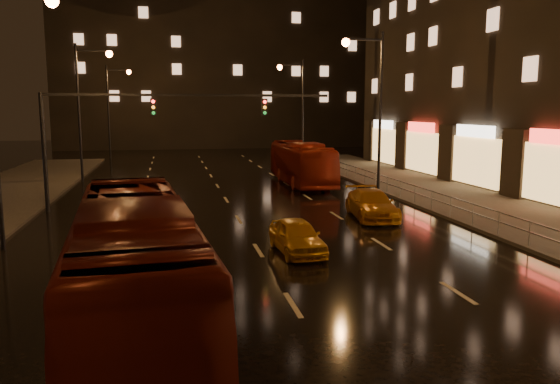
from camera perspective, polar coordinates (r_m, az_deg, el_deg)
name	(u,v)px	position (r m, az deg, el deg)	size (l,w,h in m)	color
ground	(230,205)	(30.73, -5.27, -1.41)	(140.00, 140.00, 0.00)	black
sidewalk_right	(499,212)	(30.61, 21.88, -1.91)	(7.00, 70.00, 0.15)	#38332D
building_distant	(217,21)	(83.37, -6.65, 17.35)	(44.00, 16.00, 36.00)	black
traffic_signal	(133,121)	(30.15, -15.07, 7.18)	(15.31, 0.32, 6.20)	black
railing_right	(415,190)	(31.45, 13.93, 0.25)	(0.05, 56.00, 1.00)	#99999E
bus_red	(135,264)	(13.94, -14.93, -7.23)	(2.72, 11.63, 3.24)	#59150C
bus_curb	(301,163)	(39.17, 2.22, 3.03)	(2.54, 10.84, 3.02)	maroon
taxi_near	(297,236)	(20.52, 1.77, -4.64)	(1.52, 3.77, 1.29)	orange
taxi_far	(372,204)	(27.40, 9.54, -1.27)	(1.93, 4.76, 1.38)	#C47612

